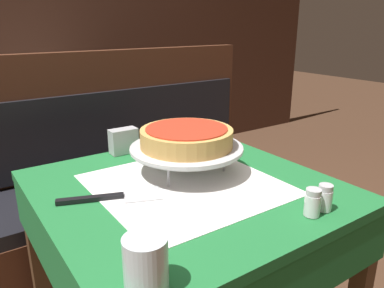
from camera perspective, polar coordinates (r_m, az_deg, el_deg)
dining_table_front at (r=1.17m, az=-0.94°, el=-10.96°), size 0.82×0.82×0.74m
dining_table_rear at (r=2.58m, az=-21.51°, el=3.99°), size 0.83×0.83×0.74m
booth_bench at (r=1.93m, az=-11.17°, el=-9.26°), size 1.70×0.49×1.07m
back_wall_panel at (r=3.10m, az=-25.19°, el=16.58°), size 6.00×0.04×2.40m
pizza_pan_stand at (r=1.18m, az=-0.83°, el=-0.79°), size 0.36×0.36×0.09m
deep_dish_pizza at (r=1.17m, az=-0.84°, el=1.06°), size 0.29×0.29×0.06m
pizza_server at (r=1.06m, az=-11.76°, el=-7.87°), size 0.28×0.15×0.01m
water_glass_near at (r=0.70m, az=-7.06°, el=-17.66°), size 0.08×0.08×0.10m
salt_shaker at (r=0.98m, az=17.90°, el=-8.48°), size 0.04×0.04×0.07m
pepper_shaker at (r=1.02m, az=19.59°, el=-7.72°), size 0.04×0.04×0.07m
napkin_holder at (r=1.39m, az=-10.38°, el=0.48°), size 0.10×0.05×0.09m
condiment_caddy at (r=2.64m, az=-24.04°, el=7.56°), size 0.12×0.12×0.14m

